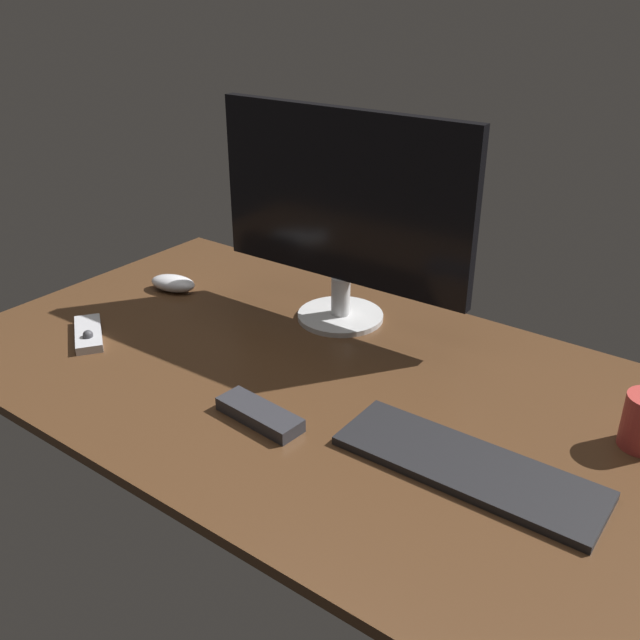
# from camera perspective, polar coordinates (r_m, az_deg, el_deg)

# --- Properties ---
(desk) EXTENTS (1.40, 0.84, 0.02)m
(desk) POSITION_cam_1_polar(r_m,az_deg,el_deg) (1.38, -1.72, -4.35)
(desk) COLOR #4C301C
(desk) RESTS_ON ground
(monitor) EXTENTS (0.60, 0.19, 0.46)m
(monitor) POSITION_cam_1_polar(r_m,az_deg,el_deg) (1.47, 1.79, 9.00)
(monitor) COLOR silver
(monitor) RESTS_ON desk
(keyboard) EXTENTS (0.42, 0.14, 0.01)m
(keyboard) POSITION_cam_1_polar(r_m,az_deg,el_deg) (1.13, 11.88, -11.55)
(keyboard) COLOR black
(keyboard) RESTS_ON desk
(computer_mouse) EXTENTS (0.13, 0.09, 0.04)m
(computer_mouse) POSITION_cam_1_polar(r_m,az_deg,el_deg) (1.73, -11.81, 2.94)
(computer_mouse) COLOR silver
(computer_mouse) RESTS_ON desk
(media_remote) EXTENTS (0.16, 0.13, 0.03)m
(media_remote) POSITION_cam_1_polar(r_m,az_deg,el_deg) (1.56, -18.25, -1.07)
(media_remote) COLOR #B7B7BC
(media_remote) RESTS_ON desk
(tv_remote) EXTENTS (0.17, 0.07, 0.02)m
(tv_remote) POSITION_cam_1_polar(r_m,az_deg,el_deg) (1.22, -4.92, -7.63)
(tv_remote) COLOR #2D2D33
(tv_remote) RESTS_ON desk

